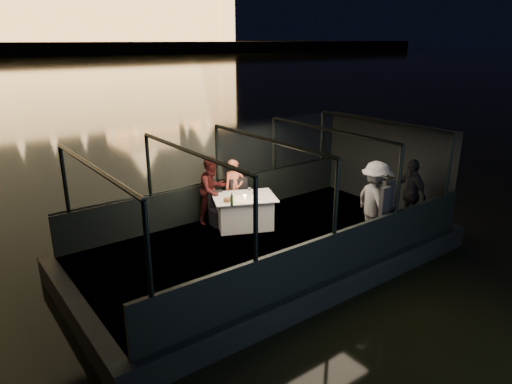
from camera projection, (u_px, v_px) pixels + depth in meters
boat_hull at (267, 261)px, 10.32m from camera, size 8.60×4.40×1.00m
boat_deck at (267, 242)px, 10.17m from camera, size 8.00×4.00×0.04m
gunwale_port at (218, 198)px, 11.54m from camera, size 8.00×0.08×0.90m
gunwale_starboard at (333, 255)px, 8.50m from camera, size 8.00×0.08×0.90m
cabin_glass_port at (217, 154)px, 11.17m from camera, size 8.00×0.02×1.40m
cabin_glass_starboard at (336, 197)px, 8.13m from camera, size 8.00×0.02×1.40m
cabin_roof_glass at (268, 140)px, 9.43m from camera, size 8.00×4.00×0.02m
end_wall_fore at (77, 238)px, 7.52m from camera, size 0.02×4.00×2.30m
end_wall_aft at (386, 164)px, 12.06m from camera, size 0.02×4.00×2.30m
canopy_ribs at (267, 192)px, 9.79m from camera, size 8.00×4.00×2.30m
dining_table_central at (244, 212)px, 10.82m from camera, size 1.75×1.55×0.77m
chair_port_left at (219, 208)px, 10.91m from camera, size 0.41×0.41×0.82m
chair_port_right at (244, 201)px, 11.31m from camera, size 0.54×0.54×0.99m
coat_stand at (385, 209)px, 9.54m from camera, size 0.50×0.42×1.65m
person_woman_coral at (235, 188)px, 11.38m from camera, size 0.59×0.45×1.47m
person_man_maroon at (213, 193)px, 11.01m from camera, size 0.90×0.77×1.65m
passenger_stripe at (375, 205)px, 9.94m from camera, size 1.02×1.33×1.82m
passenger_dark at (410, 193)px, 10.72m from camera, size 0.65×1.05×1.66m
wine_bottle at (232, 199)px, 10.08m from camera, size 0.08×0.08×0.30m
bread_basket at (228, 200)px, 10.36m from camera, size 0.25×0.25×0.08m
amber_candle at (245, 197)px, 10.56m from camera, size 0.07×0.07×0.08m
plate_near at (260, 198)px, 10.60m from camera, size 0.26×0.26×0.01m
plate_far at (230, 202)px, 10.35m from camera, size 0.24×0.24×0.01m
wine_glass_white at (231, 201)px, 10.13m from camera, size 0.08×0.08×0.18m
wine_glass_red at (249, 192)px, 10.70m from camera, size 0.08×0.08×0.21m
wine_glass_empty at (252, 196)px, 10.43m from camera, size 0.08×0.08×0.19m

